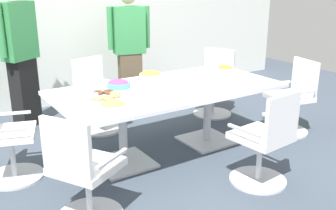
{
  "coord_description": "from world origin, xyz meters",
  "views": [
    {
      "loc": [
        -2.17,
        -3.34,
        1.85
      ],
      "look_at": [
        0.0,
        0.0,
        0.55
      ],
      "focal_mm": 41.53,
      "sensor_mm": 36.0,
      "label": 1
    }
  ],
  "objects": [
    {
      "name": "back_wall",
      "position": [
        0.0,
        2.4,
        1.4
      ],
      "size": [
        8.0,
        0.1,
        2.8
      ],
      "primitive_type": "cube",
      "color": "silver",
      "rests_on": "ground"
    },
    {
      "name": "conference_table",
      "position": [
        0.0,
        0.0,
        0.63
      ],
      "size": [
        2.4,
        1.2,
        0.75
      ],
      "color": "silver",
      "rests_on": "ground"
    },
    {
      "name": "plate_stack",
      "position": [
        0.56,
        -0.25,
        0.77
      ],
      "size": [
        0.21,
        0.21,
        0.05
      ],
      "color": "white",
      "rests_on": "conference_table"
    },
    {
      "name": "donut_platter",
      "position": [
        -0.73,
        0.01,
        0.77
      ],
      "size": [
        0.33,
        0.33,
        0.04
      ],
      "color": "white",
      "rests_on": "conference_table"
    },
    {
      "name": "snack_bowl_chips_yellow",
      "position": [
        -0.01,
        0.35,
        0.8
      ],
      "size": [
        0.25,
        0.25,
        0.11
      ],
      "color": "white",
      "rests_on": "conference_table"
    },
    {
      "name": "office_chair_1",
      "position": [
        -1.26,
        -0.74,
        0.41
      ],
      "size": [
        0.74,
        0.74,
        0.91
      ],
      "rotation": [
        0.0,
        0.0,
        -1.05
      ],
      "color": "silver",
      "rests_on": "ground"
    },
    {
      "name": "person_standing_1",
      "position": [
        0.38,
        1.61,
        0.91
      ],
      "size": [
        0.61,
        0.32,
        1.74
      ],
      "rotation": [
        0.0,
        0.0,
        -3.39
      ],
      "color": "brown",
      "rests_on": "ground"
    },
    {
      "name": "snack_bowl_candy_mix",
      "position": [
        -0.45,
        0.27,
        0.79
      ],
      "size": [
        0.25,
        0.25,
        0.08
      ],
      "color": "#4C9EC6",
      "rests_on": "conference_table"
    },
    {
      "name": "office_chair_4",
      "position": [
        1.26,
        0.74,
        0.41
      ],
      "size": [
        0.74,
        0.74,
        0.91
      ],
      "rotation": [
        0.0,
        0.0,
        -4.2
      ],
      "color": "silver",
      "rests_on": "ground"
    },
    {
      "name": "office_chair_3",
      "position": [
        1.63,
        -0.33,
        0.41
      ],
      "size": [
        0.64,
        0.64,
        0.91
      ],
      "rotation": [
        0.0,
        0.0,
        1.36
      ],
      "color": "silver",
      "rests_on": "ground"
    },
    {
      "name": "office_chair_0",
      "position": [
        -1.63,
        0.33,
        0.41
      ],
      "size": [
        0.68,
        0.68,
        0.91
      ],
      "rotation": [
        0.0,
        0.0,
        -1.89
      ],
      "color": "silver",
      "rests_on": "ground"
    },
    {
      "name": "office_chair_5",
      "position": [
        -0.37,
        1.08,
        0.41
      ],
      "size": [
        0.65,
        0.65,
        0.91
      ],
      "rotation": [
        0.0,
        0.0,
        -2.9
      ],
      "color": "silver",
      "rests_on": "ground"
    },
    {
      "name": "person_standing_0",
      "position": [
        -1.1,
        1.68,
        0.98
      ],
      "size": [
        0.55,
        0.43,
        1.86
      ],
      "rotation": [
        0.0,
        0.0,
        -2.56
      ],
      "color": "black",
      "rests_on": "ground"
    },
    {
      "name": "snack_bowl_cookies",
      "position": [
        -0.83,
        -0.4,
        0.8
      ],
      "size": [
        0.24,
        0.24,
        0.09
      ],
      "color": "white",
      "rests_on": "conference_table"
    },
    {
      "name": "napkin_pile",
      "position": [
        -0.23,
        -0.1,
        0.78
      ],
      "size": [
        0.15,
        0.15,
        0.05
      ],
      "primitive_type": "cube",
      "color": "white",
      "rests_on": "conference_table"
    },
    {
      "name": "office_chair_2",
      "position": [
        0.36,
        -1.08,
        0.41
      ],
      "size": [
        0.59,
        0.59,
        0.91
      ],
      "rotation": [
        0.0,
        0.0,
        0.09
      ],
      "color": "silver",
      "rests_on": "ground"
    },
    {
      "name": "ground_plane",
      "position": [
        0.0,
        0.0,
        -0.01
      ],
      "size": [
        10.0,
        10.0,
        0.01
      ],
      "primitive_type": "cube",
      "color": "#3D4754"
    },
    {
      "name": "snack_bowl_chips_orange",
      "position": [
        0.91,
        0.13,
        0.8
      ],
      "size": [
        0.2,
        0.2,
        0.11
      ],
      "color": "white",
      "rests_on": "conference_table"
    }
  ]
}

